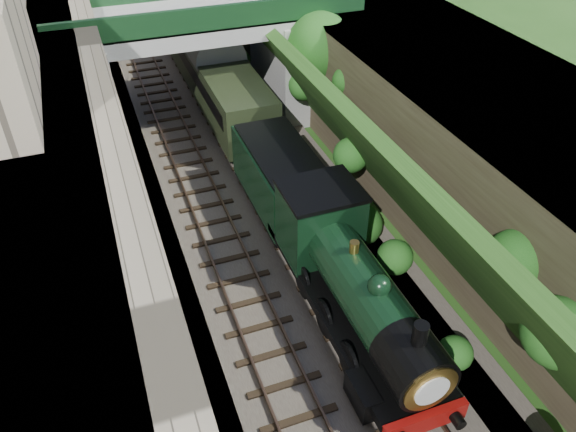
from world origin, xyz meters
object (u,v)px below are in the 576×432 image
object	(u,v)px
locomotive	(353,285)
tree	(321,48)
tender	(281,181)
road_bridge	(214,49)

from	to	relation	value
locomotive	tree	bearing A→B (deg)	71.57
tender	road_bridge	bearing A→B (deg)	91.44
road_bridge	tender	xyz separation A→B (m)	(0.26, -10.17, -2.46)
tree	tender	distance (m)	8.80
tender	locomotive	bearing A→B (deg)	-90.00
locomotive	tender	bearing A→B (deg)	90.00
locomotive	tender	xyz separation A→B (m)	(-0.00, 7.36, -0.27)
tree	locomotive	xyz separation A→B (m)	(-4.71, -14.15, -2.75)
locomotive	road_bridge	bearing A→B (deg)	90.84
road_bridge	tree	size ratio (longest dim) A/B	2.42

